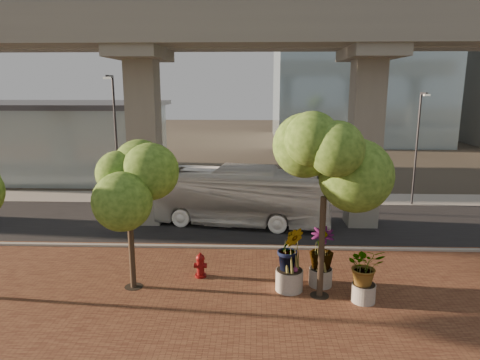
{
  "coord_description": "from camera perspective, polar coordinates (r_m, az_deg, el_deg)",
  "views": [
    {
      "loc": [
        0.09,
        -21.25,
        7.59
      ],
      "look_at": [
        -0.7,
        0.5,
        2.84
      ],
      "focal_mm": 32.0,
      "sensor_mm": 36.0,
      "label": 1
    }
  ],
  "objects": [
    {
      "name": "asphalt_road",
      "position": [
        24.45,
        1.77,
        -5.74
      ],
      "size": [
        90.0,
        8.0,
        0.04
      ],
      "primitive_type": "cube",
      "color": "black",
      "rests_on": "ground"
    },
    {
      "name": "station_pavilion",
      "position": [
        42.55,
        -26.22,
        5.14
      ],
      "size": [
        23.0,
        13.0,
        6.3
      ],
      "color": "silver",
      "rests_on": "ground"
    },
    {
      "name": "transit_viaduct",
      "position": [
        23.25,
        1.89,
        11.55
      ],
      "size": [
        72.0,
        5.6,
        12.4
      ],
      "color": "gray",
      "rests_on": "ground"
    },
    {
      "name": "curb_strip",
      "position": [
        20.66,
        1.7,
        -9.02
      ],
      "size": [
        70.0,
        0.25,
        0.16
      ],
      "primitive_type": "cube",
      "color": "#A29E97",
      "rests_on": "ground"
    },
    {
      "name": "streetlamp_east",
      "position": [
        29.48,
        22.61,
        4.81
      ],
      "size": [
        0.36,
        1.05,
        7.23
      ],
      "color": "#2F2F34",
      "rests_on": "ground"
    },
    {
      "name": "ground",
      "position": [
        22.56,
        1.74,
        -7.36
      ],
      "size": [
        160.0,
        160.0,
        0.0
      ],
      "primitive_type": "plane",
      "color": "#3A342A",
      "rests_on": "ground"
    },
    {
      "name": "planter_right",
      "position": [
        16.82,
        10.82,
        -9.28
      ],
      "size": [
        2.17,
        2.17,
        2.32
      ],
      "color": "gray",
      "rests_on": "ground"
    },
    {
      "name": "transit_bus",
      "position": [
        23.99,
        -1.91,
        -2.1
      ],
      "size": [
        11.95,
        4.63,
        3.25
      ],
      "primitive_type": "imported",
      "rotation": [
        0.0,
        0.0,
        1.4
      ],
      "color": "white",
      "rests_on": "ground"
    },
    {
      "name": "far_sidewalk",
      "position": [
        29.73,
        1.84,
        -2.44
      ],
      "size": [
        90.0,
        3.0,
        0.06
      ],
      "primitive_type": "cube",
      "color": "#A29E97",
      "rests_on": "ground"
    },
    {
      "name": "planter_left",
      "position": [
        16.23,
        6.68,
        -9.48
      ],
      "size": [
        2.29,
        2.29,
        2.52
      ],
      "color": "#AEAB9D",
      "rests_on": "ground"
    },
    {
      "name": "fire_hydrant",
      "position": [
        17.65,
        -5.3,
        -11.26
      ],
      "size": [
        0.51,
        0.46,
        1.02
      ],
      "color": "#670B0C",
      "rests_on": "ground"
    },
    {
      "name": "streetlamp_west",
      "position": [
        28.32,
        -16.31,
        6.2
      ],
      "size": [
        0.41,
        1.2,
        8.26
      ],
      "color": "#2A292E",
      "rests_on": "ground"
    },
    {
      "name": "planter_front",
      "position": [
        16.03,
        16.33,
        -11.26
      ],
      "size": [
        1.88,
        1.88,
        2.07
      ],
      "color": "#A29C92",
      "rests_on": "ground"
    },
    {
      "name": "street_tree_near_west",
      "position": [
        16.15,
        -14.71,
        -0.83
      ],
      "size": [
        3.25,
        3.25,
        5.47
      ],
      "color": "#443627",
      "rests_on": "ground"
    },
    {
      "name": "street_tree_near_east",
      "position": [
        15.01,
        11.28,
        2.16
      ],
      "size": [
        4.06,
        4.06,
        6.82
      ],
      "color": "#443627",
      "rests_on": "ground"
    },
    {
      "name": "brick_plaza",
      "position": [
        15.25,
        1.53,
        -17.41
      ],
      "size": [
        70.0,
        13.0,
        0.06
      ],
      "primitive_type": "cube",
      "color": "brown",
      "rests_on": "ground"
    }
  ]
}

